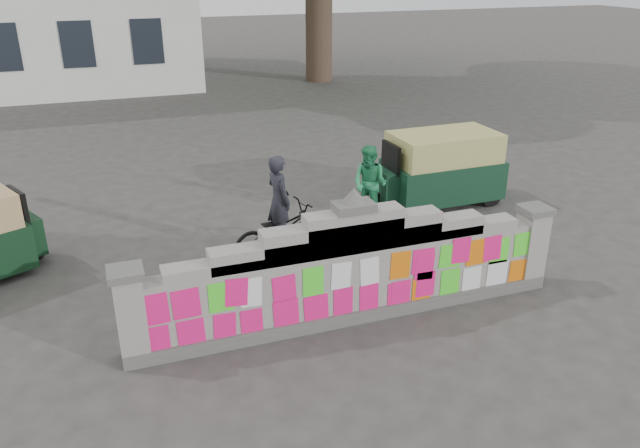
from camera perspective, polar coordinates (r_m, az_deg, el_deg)
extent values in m
plane|color=#383533|center=(9.18, 2.87, -8.56)|extent=(100.00, 100.00, 0.00)
cube|color=#4C4C49|center=(9.13, 2.88, -8.02)|extent=(6.40, 0.42, 0.20)
cube|color=gray|center=(8.88, 2.95, -5.26)|extent=(6.40, 0.32, 1.00)
cube|color=gray|center=(8.62, 3.02, -1.93)|extent=(5.20, 0.32, 0.14)
cube|color=gray|center=(8.59, 3.03, -1.51)|extent=(4.00, 0.32, 0.28)
cube|color=gray|center=(8.56, 3.04, -1.02)|extent=(2.60, 0.32, 0.44)
cube|color=gray|center=(8.53, 3.05, -0.59)|extent=(1.40, 0.32, 0.58)
cube|color=#4C4C49|center=(8.39, 3.10, 1.59)|extent=(0.55, 0.36, 0.12)
cone|color=#4C4C49|center=(8.34, 3.13, 2.61)|extent=(0.36, 0.36, 0.22)
cube|color=gray|center=(8.31, -16.85, -8.32)|extent=(0.36, 0.40, 1.24)
cube|color=#4C4C49|center=(8.00, -17.39, -4.27)|extent=(0.44, 0.44, 0.10)
cube|color=gray|center=(10.31, 18.63, -2.16)|extent=(0.36, 0.40, 1.24)
cube|color=#4C4C49|center=(10.06, 19.11, 1.24)|extent=(0.44, 0.44, 0.10)
cylinder|color=#38281E|center=(26.82, -0.11, 19.33)|extent=(1.10, 1.10, 6.00)
imported|color=black|center=(10.82, -3.70, -0.63)|extent=(1.86, 1.00, 0.93)
imported|color=#23232B|center=(10.69, -3.75, 0.95)|extent=(0.50, 0.64, 1.57)
imported|color=#289459|center=(12.26, 4.58, 3.71)|extent=(0.90, 0.92, 1.50)
cube|color=black|center=(11.66, -25.40, -0.93)|extent=(0.69, 0.77, 0.64)
cube|color=black|center=(11.46, -25.87, 1.58)|extent=(0.34, 0.61, 0.55)
cylinder|color=black|center=(11.79, -24.77, -2.02)|extent=(0.46, 0.29, 0.46)
cube|color=#113420|center=(13.38, 11.08, 4.10)|extent=(2.38, 1.32, 0.79)
cube|color=tan|center=(13.18, 11.31, 6.92)|extent=(2.18, 1.27, 0.59)
cube|color=#113420|center=(12.80, 6.37, 3.51)|extent=(0.50, 0.70, 0.69)
cube|color=black|center=(12.61, 6.49, 6.03)|extent=(0.09, 0.69, 0.59)
cylinder|color=black|center=(12.86, 5.93, 2.22)|extent=(0.49, 0.13, 0.49)
cylinder|color=black|center=(14.37, 12.89, 4.03)|extent=(0.49, 0.13, 0.49)
cylinder|color=black|center=(13.54, 15.37, 2.59)|extent=(0.49, 0.13, 0.49)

